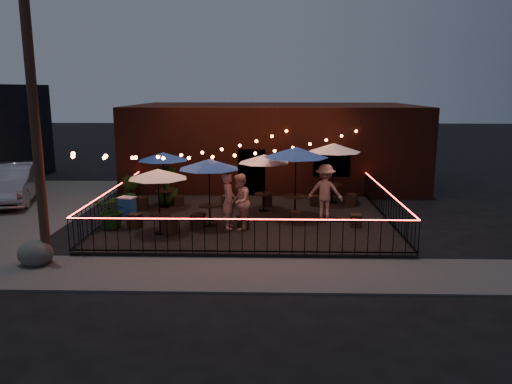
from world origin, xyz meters
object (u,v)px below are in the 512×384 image
utility_pole (35,120)px  cafe_table_1 (163,157)px  cafe_table_2 (209,165)px  cooler (127,207)px  cafe_table_5 (334,149)px  cafe_table_0 (158,175)px  cafe_table_3 (264,160)px  cafe_table_4 (296,153)px  boulder (35,253)px

utility_pole → cafe_table_1: utility_pole is taller
cafe_table_2 → cooler: bearing=162.3°
cooler → cafe_table_5: bearing=35.7°
cafe_table_0 → cafe_table_1: bearing=99.3°
cafe_table_1 → cooler: bearing=-122.2°
cafe_table_3 → cafe_table_4: bearing=-40.2°
boulder → cooler: bearing=75.7°
cafe_table_2 → boulder: 6.07m
cafe_table_0 → cafe_table_5: size_ratio=0.94×
utility_pole → boulder: (-0.25, -0.14, -3.64)m
cafe_table_3 → cooler: bearing=-167.1°
utility_pole → cafe_table_5: utility_pole is taller
cafe_table_1 → cafe_table_5: 6.87m
cafe_table_5 → cooler: (-7.83, -2.67, -1.86)m
cooler → boulder: bearing=-87.4°
boulder → cafe_table_5: bearing=39.4°
cafe_table_2 → boulder: (-4.37, -3.76, -1.90)m
cafe_table_3 → cafe_table_4: 1.56m
cafe_table_1 → cafe_table_4: size_ratio=0.92×
cafe_table_3 → boulder: bearing=-136.5°
cafe_table_5 → cafe_table_2: bearing=-141.8°
cafe_table_1 → cafe_table_5: cafe_table_5 is taller
cafe_table_4 → cooler: (-6.16, -0.16, -1.99)m
cafe_table_0 → cafe_table_3: size_ratio=0.93×
cafe_table_5 → boulder: 11.88m
cafe_table_3 → cafe_table_1: bearing=172.7°
cafe_table_0 → cafe_table_2: size_ratio=0.89×
utility_pole → boulder: bearing=-151.0°
cafe_table_0 → cafe_table_3: cafe_table_3 is taller
cafe_table_1 → boulder: bearing=-109.4°
utility_pole → cafe_table_2: 5.75m
cafe_table_0 → boulder: 4.33m
cafe_table_0 → cafe_table_4: bearing=25.7°
cafe_table_3 → boulder: cafe_table_3 is taller
utility_pole → boulder: utility_pole is taller
utility_pole → cooler: size_ratio=10.40×
utility_pole → cafe_table_3: 8.50m
cafe_table_0 → utility_pole: bearing=-134.9°
cafe_table_2 → cooler: 3.74m
cafe_table_3 → cafe_table_5: bearing=28.4°
cafe_table_0 → cooler: size_ratio=3.01×
utility_pole → cafe_table_2: (4.12, 3.62, -1.74)m
cafe_table_2 → boulder: size_ratio=2.80×
cafe_table_1 → cooler: 2.53m
cafe_table_3 → boulder: (-6.21, -5.90, -1.79)m
cafe_table_0 → cafe_table_3: 4.61m
cafe_table_3 → cafe_table_5: size_ratio=1.01×
cafe_table_4 → cafe_table_5: size_ratio=1.06×
utility_pole → cafe_table_3: utility_pole is taller
utility_pole → cafe_table_5: bearing=39.7°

